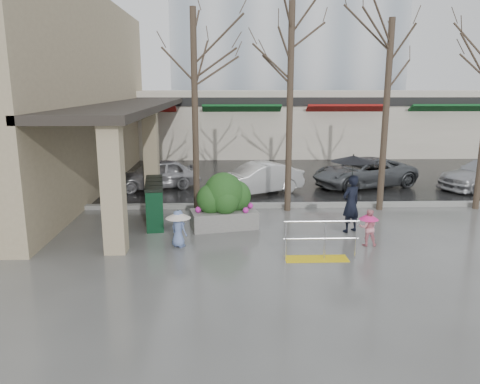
{
  "coord_description": "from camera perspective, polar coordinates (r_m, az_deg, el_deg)",
  "views": [
    {
      "loc": [
        -1.03,
        -12.36,
        4.32
      ],
      "look_at": [
        -0.58,
        0.86,
        1.3
      ],
      "focal_mm": 35.0,
      "sensor_mm": 36.0,
      "label": 1
    }
  ],
  "objects": [
    {
      "name": "car_a",
      "position": [
        20.27,
        -10.18,
        2.17
      ],
      "size": [
        3.98,
        2.61,
        1.26
      ],
      "primitive_type": "imported",
      "rotation": [
        0.0,
        0.0,
        -1.24
      ],
      "color": "#A4A3A8",
      "rests_on": "ground"
    },
    {
      "name": "ground",
      "position": [
        13.14,
        2.67,
        -6.36
      ],
      "size": [
        120.0,
        120.0,
        0.0
      ],
      "primitive_type": "plane",
      "color": "#51514F",
      "rests_on": "ground"
    },
    {
      "name": "tree_west",
      "position": [
        16.01,
        -5.64,
        15.54
      ],
      "size": [
        3.2,
        3.2,
        6.8
      ],
      "color": "#382B21",
      "rests_on": "ground"
    },
    {
      "name": "child_pink",
      "position": [
        13.32,
        15.38,
        -3.92
      ],
      "size": [
        0.54,
        0.54,
        1.03
      ],
      "rotation": [
        0.0,
        0.0,
        3.03
      ],
      "color": "pink",
      "rests_on": "ground"
    },
    {
      "name": "canopy_slab",
      "position": [
        20.72,
        -12.66,
        10.64
      ],
      "size": [
        2.8,
        18.0,
        0.25
      ],
      "primitive_type": "cube",
      "color": "#2D2823",
      "rests_on": "pillar_front"
    },
    {
      "name": "pillar_front",
      "position": [
        12.47,
        -15.22,
        0.51
      ],
      "size": [
        0.55,
        0.55,
        3.5
      ],
      "primitive_type": "cube",
      "color": "tan",
      "rests_on": "ground"
    },
    {
      "name": "street_asphalt",
      "position": [
        34.65,
        -0.25,
        5.71
      ],
      "size": [
        120.0,
        36.0,
        0.01
      ],
      "primitive_type": "cube",
      "color": "black",
      "rests_on": "ground"
    },
    {
      "name": "handrail",
      "position": [
        12.08,
        9.63,
        -6.39
      ],
      "size": [
        1.9,
        0.5,
        1.03
      ],
      "color": "yellow",
      "rests_on": "ground"
    },
    {
      "name": "child_blue",
      "position": [
        12.85,
        -7.53,
        -3.88
      ],
      "size": [
        0.69,
        0.69,
        1.04
      ],
      "rotation": [
        0.0,
        0.0,
        2.45
      ],
      "color": "#6880BA",
      "rests_on": "ground"
    },
    {
      "name": "tree_mideast",
      "position": [
        16.9,
        17.69,
        14.11
      ],
      "size": [
        3.2,
        3.2,
        6.5
      ],
      "color": "#382B21",
      "rests_on": "ground"
    },
    {
      "name": "curb",
      "position": [
        16.94,
        1.59,
        -1.66
      ],
      "size": [
        120.0,
        0.3,
        0.15
      ],
      "primitive_type": "cube",
      "color": "gray",
      "rests_on": "ground"
    },
    {
      "name": "storefront_row",
      "position": [
        30.57,
        3.78,
        8.51
      ],
      "size": [
        34.0,
        6.74,
        4.0
      ],
      "color": "beige",
      "rests_on": "ground"
    },
    {
      "name": "planter",
      "position": [
        14.39,
        -1.96,
        -1.18
      ],
      "size": [
        2.16,
        1.4,
        1.74
      ],
      "rotation": [
        0.0,
        0.0,
        0.21
      ],
      "color": "slate",
      "rests_on": "ground"
    },
    {
      "name": "woman",
      "position": [
        14.24,
        13.48,
        0.74
      ],
      "size": [
        1.31,
        1.31,
        2.37
      ],
      "rotation": [
        0.0,
        0.0,
        3.65
      ],
      "color": "black",
      "rests_on": "ground"
    },
    {
      "name": "near_building",
      "position": [
        21.87,
        -23.8,
        10.96
      ],
      "size": [
        6.0,
        18.0,
        8.0
      ],
      "primitive_type": "cube",
      "color": "tan",
      "rests_on": "ground"
    },
    {
      "name": "car_c",
      "position": [
        21.03,
        14.85,
        2.33
      ],
      "size": [
        4.96,
        3.4,
        1.26
      ],
      "primitive_type": "imported",
      "rotation": [
        0.0,
        0.0,
        -1.25
      ],
      "color": "#525559",
      "rests_on": "ground"
    },
    {
      "name": "car_b",
      "position": [
        18.97,
        2.11,
        1.64
      ],
      "size": [
        4.0,
        2.98,
        1.26
      ],
      "primitive_type": "imported",
      "rotation": [
        0.0,
        0.0,
        -1.08
      ],
      "color": "white",
      "rests_on": "ground"
    },
    {
      "name": "pillar_back",
      "position": [
        18.76,
        -10.78,
        4.76
      ],
      "size": [
        0.55,
        0.55,
        3.5
      ],
      "primitive_type": "cube",
      "color": "tan",
      "rests_on": "ground"
    },
    {
      "name": "news_boxes",
      "position": [
        15.23,
        -10.35,
        -1.21
      ],
      "size": [
        0.86,
        2.45,
        1.34
      ],
      "rotation": [
        0.0,
        0.0,
        0.14
      ],
      "color": "#0C361D",
      "rests_on": "ground"
    },
    {
      "name": "tree_midwest",
      "position": [
        16.14,
        6.23,
        16.03
      ],
      "size": [
        3.2,
        3.2,
        7.0
      ],
      "color": "#382B21",
      "rests_on": "ground"
    }
  ]
}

